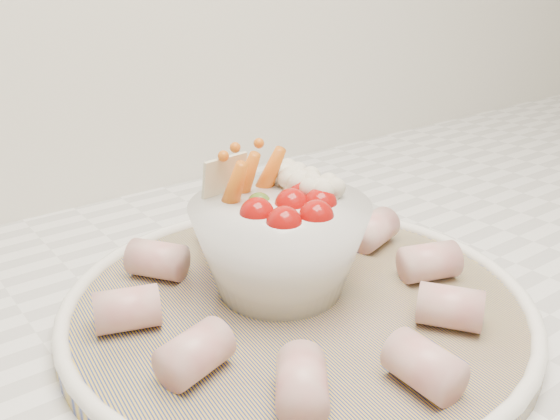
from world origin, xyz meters
TOP-DOWN VIEW (x-y plane):
  - serving_platter at (0.01, 1.42)m, footprint 0.41×0.41m
  - veggie_bowl at (0.01, 1.44)m, footprint 0.14×0.14m
  - cured_meat_rolls at (0.01, 1.42)m, footprint 0.30×0.30m

SIDE VIEW (x-z plane):
  - serving_platter at x=0.01m, z-range 0.92..0.94m
  - cured_meat_rolls at x=0.01m, z-range 0.94..0.97m
  - veggie_bowl at x=0.01m, z-range 0.92..1.03m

